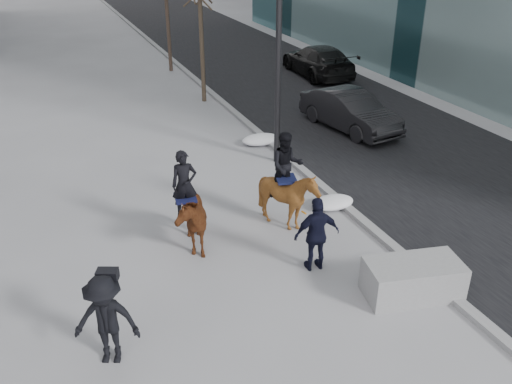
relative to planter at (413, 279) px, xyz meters
name	(u,v)px	position (x,y,z in m)	size (l,w,h in m)	color
ground	(277,275)	(-2.30, 1.68, -0.39)	(120.00, 120.00, 0.00)	gray
road	(331,107)	(4.70, 11.68, -0.39)	(8.00, 90.00, 0.01)	black
curb	(241,118)	(0.70, 11.68, -0.33)	(0.25, 90.00, 0.12)	gray
planter	(413,279)	(0.00, 0.00, 0.00)	(1.95, 0.98, 0.78)	gray
car_near	(350,111)	(4.02, 9.15, 0.32)	(1.50, 4.31, 1.42)	black
car_far	(318,61)	(6.60, 16.42, 0.36)	(2.11, 5.19, 1.51)	black
tree_near	(202,38)	(0.10, 14.55, 2.25)	(1.20, 1.20, 5.28)	#372A20
tree_far	(168,21)	(0.10, 20.21, 2.11)	(1.20, 1.20, 4.99)	#362820
mounted_left	(188,213)	(-3.72, 3.62, 0.49)	(1.04, 1.92, 2.38)	#461D0E
mounted_right	(288,191)	(-1.17, 3.55, 0.61)	(1.64, 1.76, 2.48)	#532C10
feeder	(317,234)	(-1.39, 1.62, 0.49)	(1.07, 0.92, 1.75)	black
camera_crew	(106,320)	(-6.06, 0.49, 0.50)	(1.30, 1.04, 1.75)	black
lamppost	(282,0)	(0.30, 7.26, 4.60)	(0.25, 2.17, 9.09)	black
snow_piles	(316,188)	(0.40, 4.91, -0.23)	(1.33, 9.05, 0.34)	white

